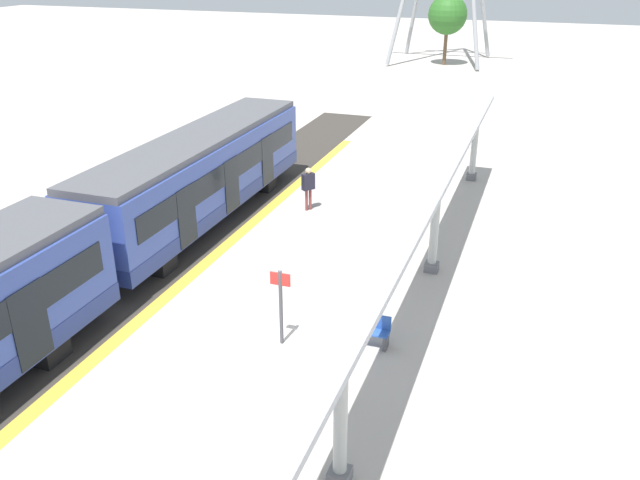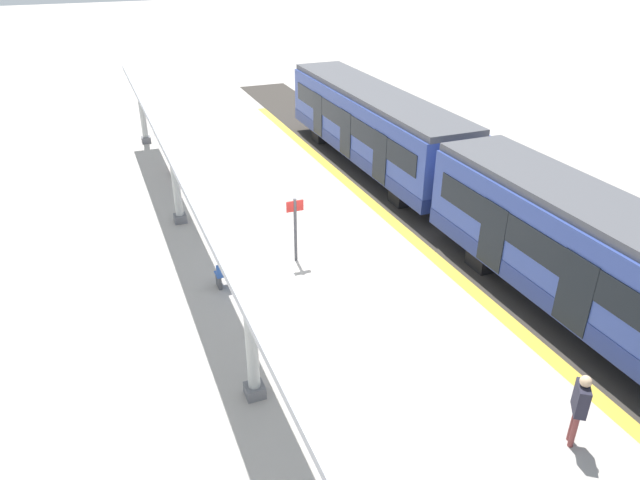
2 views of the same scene
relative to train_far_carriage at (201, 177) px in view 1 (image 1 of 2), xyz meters
The scene contains 12 objects.
ground_plane 8.53m from the train_far_carriage, 47.66° to the right, with size 176.00×176.00×0.00m, color #B2AAA1.
tactile_edge_strip 6.68m from the train_far_carriage, 73.52° to the right, with size 0.46×38.44×0.01m, color gold.
trackbed 6.42m from the train_far_carriage, 90.06° to the right, with size 3.20×50.44×0.01m, color #38332D.
train_far_carriage is the anchor object (origin of this frame).
canopy_pillar_second 14.48m from the train_far_carriage, 50.66° to the right, with size 1.10×0.44×3.69m.
canopy_pillar_third 9.26m from the train_far_carriage, ahead, with size 1.10×0.44×3.69m.
canopy_pillar_fourth 12.61m from the train_far_carriage, 43.30° to the left, with size 1.10×0.44×3.69m.
canopy_beam 11.30m from the train_far_carriage, 34.48° to the right, with size 1.20×30.69×0.16m, color #A8AAB2.
bench_mid_platform 10.35m from the train_far_carriage, 36.89° to the right, with size 1.50×0.46×0.86m.
platform_info_sign 9.26m from the train_far_carriage, 48.32° to the right, with size 0.56×0.10×2.20m.
passenger_waiting_near_edge 4.33m from the train_far_carriage, 37.14° to the left, with size 0.49×0.56×1.79m.
tree_left_background 40.62m from the train_far_carriage, 86.42° to the left, with size 3.45×3.45×6.07m.
Camera 1 is at (6.53, -14.64, 9.84)m, focal length 36.77 mm.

